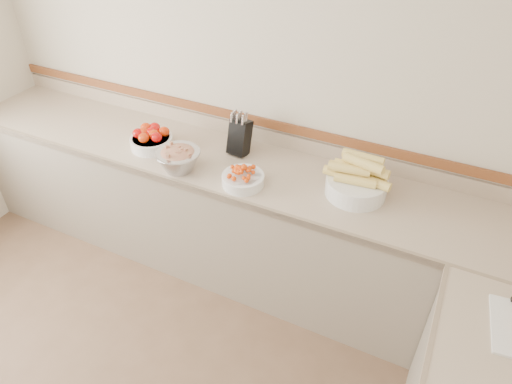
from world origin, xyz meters
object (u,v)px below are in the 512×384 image
at_px(cherry_tomato_bowl, 243,178).
at_px(tomato_bowl, 151,138).
at_px(rhubarb_bowl, 178,158).
at_px(corn_bowl, 357,181).
at_px(knife_block, 240,136).

bearing_deg(cherry_tomato_bowl, tomato_bowl, 171.42).
xyz_separation_m(tomato_bowl, rhubarb_bowl, (0.31, -0.14, 0.02)).
bearing_deg(rhubarb_bowl, corn_bowl, 12.57).
height_order(tomato_bowl, corn_bowl, corn_bowl).
height_order(knife_block, rhubarb_bowl, knife_block).
distance_m(knife_block, rhubarb_bowl, 0.42).
bearing_deg(knife_block, rhubarb_bowl, -125.77).
relative_size(cherry_tomato_bowl, corn_bowl, 0.66).
distance_m(corn_bowl, rhubarb_bowl, 1.06).
bearing_deg(tomato_bowl, cherry_tomato_bowl, -8.58).
bearing_deg(rhubarb_bowl, tomato_bowl, 155.09).
distance_m(cherry_tomato_bowl, rhubarb_bowl, 0.42).
bearing_deg(tomato_bowl, knife_block, 19.37).
height_order(tomato_bowl, rhubarb_bowl, rhubarb_bowl).
relative_size(knife_block, corn_bowl, 0.77).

